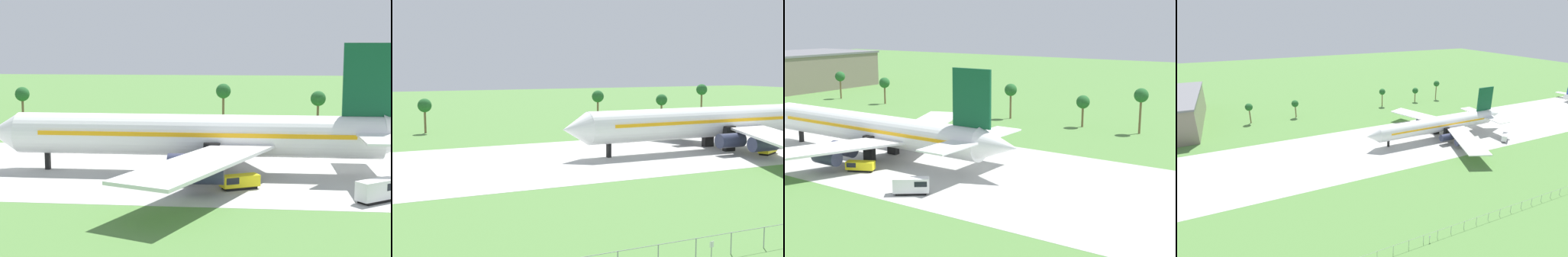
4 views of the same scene
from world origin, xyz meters
The scene contains 6 objects.
ground_plane centered at (0.00, 0.00, 0.00)m, with size 600.00×600.00×0.00m, color #517F3D.
taxiway_strip centered at (0.00, 0.00, 0.01)m, with size 320.00×44.00×0.02m.
jet_airliner centered at (31.83, -2.11, 5.76)m, with size 68.68×62.80×19.78m.
fuel_truck centered at (36.92, -12.25, 1.07)m, with size 5.66×4.17×1.94m.
no_stopping_sign centered at (-10.49, -55.31, 1.05)m, with size 0.44×0.08×1.68m.
palm_tree_row centered at (18.85, 52.36, 7.90)m, with size 114.40×3.60×11.62m.
Camera 2 is at (-41.02, -93.68, 17.47)m, focal length 50.00 mm.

